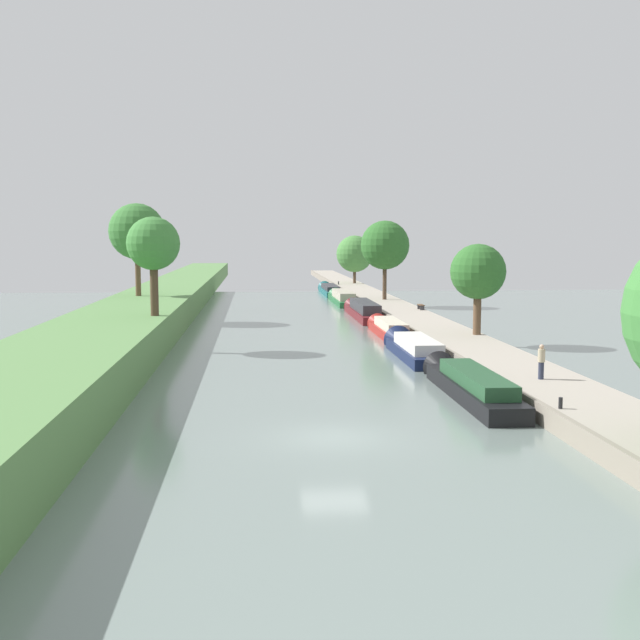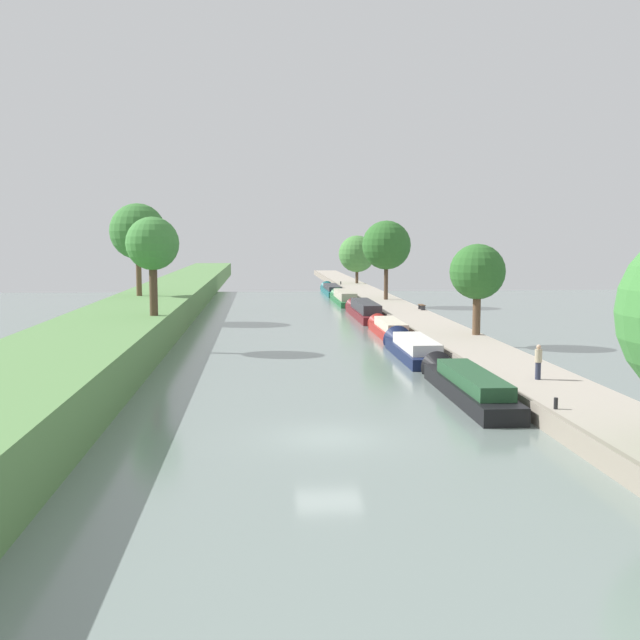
# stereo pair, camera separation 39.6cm
# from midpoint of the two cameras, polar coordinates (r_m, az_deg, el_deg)

# --- Properties ---
(ground_plane) EXTENTS (160.00, 160.00, 0.00)m
(ground_plane) POSITION_cam_midpoint_polar(r_m,az_deg,el_deg) (29.28, 0.68, -8.70)
(ground_plane) COLOR slate
(left_grassy_bank) EXTENTS (7.07, 260.00, 2.40)m
(left_grassy_bank) POSITION_cam_midpoint_polar(r_m,az_deg,el_deg) (30.38, -22.95, -6.31)
(left_grassy_bank) COLOR #5B894C
(left_grassy_bank) RESTS_ON ground_plane
(right_towpath) EXTENTS (4.25, 260.00, 0.83)m
(right_towpath) POSITION_cam_midpoint_polar(r_m,az_deg,el_deg) (32.01, 20.38, -7.03)
(right_towpath) COLOR #A89E8E
(right_towpath) RESTS_ON ground_plane
(stone_quay) EXTENTS (0.25, 260.00, 0.88)m
(stone_quay) POSITION_cam_midpoint_polar(r_m,az_deg,el_deg) (31.13, 16.60, -7.22)
(stone_quay) COLOR gray
(stone_quay) RESTS_ON ground_plane
(narrowboat_black) EXTENTS (1.89, 12.23, 1.91)m
(narrowboat_black) POSITION_cam_midpoint_polar(r_m,az_deg,el_deg) (37.24, 10.68, -4.69)
(narrowboat_black) COLOR black
(narrowboat_black) RESTS_ON ground_plane
(narrowboat_navy) EXTENTS (2.18, 10.91, 2.07)m
(narrowboat_navy) POSITION_cam_midpoint_polar(r_m,az_deg,el_deg) (49.27, 6.68, -2.05)
(narrowboat_navy) COLOR #141E42
(narrowboat_navy) RESTS_ON ground_plane
(narrowboat_red) EXTENTS (1.82, 10.78, 1.82)m
(narrowboat_red) POSITION_cam_midpoint_polar(r_m,az_deg,el_deg) (59.58, 4.88, -0.63)
(narrowboat_red) COLOR maroon
(narrowboat_red) RESTS_ON ground_plane
(narrowboat_maroon) EXTENTS (2.02, 14.88, 2.20)m
(narrowboat_maroon) POSITION_cam_midpoint_polar(r_m,az_deg,el_deg) (73.09, 3.03, 0.72)
(narrowboat_maroon) COLOR maroon
(narrowboat_maroon) RESTS_ON ground_plane
(narrowboat_green) EXTENTS (2.10, 14.41, 2.17)m
(narrowboat_green) POSITION_cam_midpoint_polar(r_m,az_deg,el_deg) (89.31, 1.51, 1.66)
(narrowboat_green) COLOR #1E6033
(narrowboat_green) RESTS_ON ground_plane
(narrowboat_teal) EXTENTS (2.04, 14.83, 1.94)m
(narrowboat_teal) POSITION_cam_midpoint_polar(r_m,az_deg,el_deg) (104.33, 0.58, 2.26)
(narrowboat_teal) COLOR #195B60
(narrowboat_teal) RESTS_ON ground_plane
(tree_rightbank_midnear) EXTENTS (3.80, 3.80, 6.26)m
(tree_rightbank_midnear) POSITION_cam_midpoint_polar(r_m,az_deg,el_deg) (53.84, 11.42, 3.49)
(tree_rightbank_midnear) COLOR brown
(tree_rightbank_midnear) RESTS_ON right_towpath
(tree_rightbank_midfar) EXTENTS (5.28, 5.28, 8.53)m
(tree_rightbank_midfar) POSITION_cam_midpoint_polar(r_m,az_deg,el_deg) (83.65, 4.70, 5.54)
(tree_rightbank_midfar) COLOR #4C3828
(tree_rightbank_midfar) RESTS_ON right_towpath
(tree_rightbank_far) EXTENTS (5.39, 5.39, 7.03)m
(tree_rightbank_far) POSITION_cam_midpoint_polar(r_m,az_deg,el_deg) (113.54, 2.48, 4.92)
(tree_rightbank_far) COLOR #4C3828
(tree_rightbank_far) RESTS_ON right_towpath
(tree_leftbank_downstream) EXTENTS (4.89, 4.89, 8.11)m
(tree_leftbank_downstream) POSITION_cam_midpoint_polar(r_m,az_deg,el_deg) (69.62, -13.57, 6.38)
(tree_leftbank_downstream) COLOR brown
(tree_leftbank_downstream) RESTS_ON left_grassy_bank
(tree_leftbank_upstream) EXTENTS (3.48, 3.48, 6.47)m
(tree_leftbank_upstream) POSITION_cam_midpoint_polar(r_m,az_deg,el_deg) (51.48, -12.47, 5.48)
(tree_leftbank_upstream) COLOR #4C3828
(tree_leftbank_upstream) RESTS_ON left_grassy_bank
(person_walking) EXTENTS (0.34, 0.34, 1.66)m
(person_walking) POSITION_cam_midpoint_polar(r_m,az_deg,el_deg) (37.72, 15.79, -2.93)
(person_walking) COLOR #282D42
(person_walking) RESTS_ON right_towpath
(mooring_bollard_near) EXTENTS (0.16, 0.16, 0.45)m
(mooring_bollard_near) POSITION_cam_midpoint_polar(r_m,az_deg,el_deg) (31.57, 17.05, -5.90)
(mooring_bollard_near) COLOR black
(mooring_bollard_near) RESTS_ON right_towpath
(mooring_bollard_far) EXTENTS (0.16, 0.16, 0.45)m
(mooring_bollard_far) POSITION_cam_midpoint_polar(r_m,az_deg,el_deg) (110.67, 1.28, 2.77)
(mooring_bollard_far) COLOR black
(mooring_bollard_far) RESTS_ON right_towpath
(park_bench) EXTENTS (0.44, 1.50, 0.47)m
(park_bench) POSITION_cam_midpoint_polar(r_m,az_deg,el_deg) (72.32, 7.33, 1.05)
(park_bench) COLOR #333338
(park_bench) RESTS_ON right_towpath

